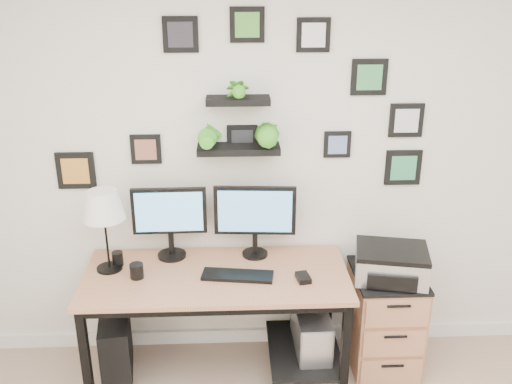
{
  "coord_description": "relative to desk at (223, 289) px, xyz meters",
  "views": [
    {
      "loc": [
        -0.34,
        -1.39,
        2.48
      ],
      "look_at": [
        -0.2,
        1.83,
        1.2
      ],
      "focal_mm": 40.0,
      "sensor_mm": 36.0,
      "label": 1
    }
  ],
  "objects": [
    {
      "name": "file_cabinet",
      "position": [
        1.05,
        0.06,
        -0.29
      ],
      "size": [
        0.43,
        0.53,
        0.67
      ],
      "color": "tan",
      "rests_on": "ground"
    },
    {
      "name": "desk",
      "position": [
        0.0,
        0.0,
        0.0
      ],
      "size": [
        1.6,
        0.7,
        0.75
      ],
      "color": "tan",
      "rests_on": "ground"
    },
    {
      "name": "pc_tower_grey",
      "position": [
        0.56,
        -0.02,
        -0.4
      ],
      "size": [
        0.22,
        0.47,
        0.46
      ],
      "color": "gray",
      "rests_on": "ground"
    },
    {
      "name": "wall_decor",
      "position": [
        0.18,
        0.26,
        1.02
      ],
      "size": [
        2.29,
        0.18,
        1.09
      ],
      "color": "black",
      "rests_on": "ground"
    },
    {
      "name": "room",
      "position": [
        0.41,
        0.32,
        -0.58
      ],
      "size": [
        4.0,
        4.0,
        4.0
      ],
      "color": "tan",
      "rests_on": "ground"
    },
    {
      "name": "printer",
      "position": [
        1.04,
        0.01,
        0.14
      ],
      "size": [
        0.49,
        0.42,
        0.2
      ],
      "color": "silver",
      "rests_on": "file_cabinet"
    },
    {
      "name": "monitor_left",
      "position": [
        -0.32,
        0.2,
        0.4
      ],
      "size": [
        0.46,
        0.18,
        0.47
      ],
      "color": "black",
      "rests_on": "desk"
    },
    {
      "name": "pc_tower_black",
      "position": [
        -0.69,
        0.02,
        -0.42
      ],
      "size": [
        0.24,
        0.43,
        0.41
      ],
      "primitive_type": "cube",
      "rotation": [
        0.0,
        0.0,
        0.14
      ],
      "color": "black",
      "rests_on": "ground"
    },
    {
      "name": "table_lamp",
      "position": [
        -0.69,
        0.05,
        0.54
      ],
      "size": [
        0.25,
        0.25,
        0.51
      ],
      "color": "black",
      "rests_on": "desk"
    },
    {
      "name": "mouse",
      "position": [
        0.48,
        -0.13,
        0.14
      ],
      "size": [
        0.09,
        0.12,
        0.03
      ],
      "primitive_type": "cube",
      "rotation": [
        0.0,
        0.0,
        0.17
      ],
      "color": "black",
      "rests_on": "desk"
    },
    {
      "name": "mug",
      "position": [
        -0.51,
        -0.06,
        0.17
      ],
      "size": [
        0.08,
        0.08,
        0.09
      ],
      "primitive_type": "cylinder",
      "color": "black",
      "rests_on": "desk"
    },
    {
      "name": "pen_cup",
      "position": [
        -0.65,
        0.1,
        0.17
      ],
      "size": [
        0.07,
        0.07,
        0.09
      ],
      "primitive_type": "cylinder",
      "color": "black",
      "rests_on": "desk"
    },
    {
      "name": "monitor_right",
      "position": [
        0.21,
        0.19,
        0.41
      ],
      "size": [
        0.51,
        0.17,
        0.47
      ],
      "color": "black",
      "rests_on": "desk"
    },
    {
      "name": "keyboard",
      "position": [
        0.09,
        -0.08,
        0.13
      ],
      "size": [
        0.44,
        0.19,
        0.02
      ],
      "primitive_type": "cube",
      "rotation": [
        0.0,
        0.0,
        -0.14
      ],
      "color": "black",
      "rests_on": "desk"
    }
  ]
}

